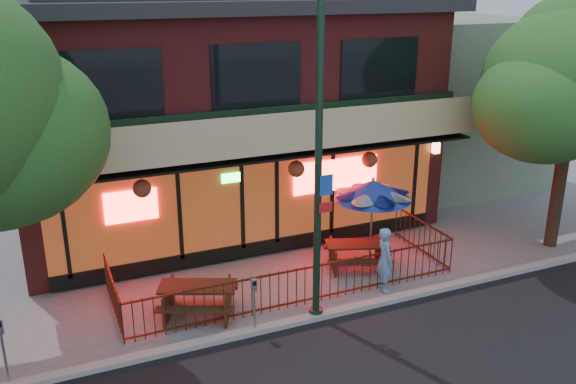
% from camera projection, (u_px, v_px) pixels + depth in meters
% --- Properties ---
extents(ground, '(80.00, 80.00, 0.00)m').
position_uv_depth(ground, '(308.00, 308.00, 14.26)').
color(ground, gray).
rests_on(ground, ground).
extents(curb, '(80.00, 0.25, 0.12)m').
position_uv_depth(curb, '(318.00, 316.00, 13.81)').
color(curb, '#999993').
rests_on(curb, ground).
extents(restaurant_building, '(12.96, 9.49, 8.05)m').
position_uv_depth(restaurant_building, '(213.00, 87.00, 19.08)').
color(restaurant_building, maroon).
rests_on(restaurant_building, ground).
extents(neighbor_building, '(6.00, 7.00, 6.00)m').
position_uv_depth(neighbor_building, '(436.00, 98.00, 23.34)').
color(neighbor_building, slate).
rests_on(neighbor_building, ground).
extents(patio_fence, '(8.44, 2.62, 1.00)m').
position_uv_depth(patio_fence, '(300.00, 275.00, 14.49)').
color(patio_fence, '#471B0F').
rests_on(patio_fence, ground).
extents(street_light, '(0.43, 0.32, 7.00)m').
position_uv_depth(street_light, '(318.00, 186.00, 12.88)').
color(street_light, black).
rests_on(street_light, ground).
extents(street_tree_right, '(4.80, 4.80, 7.02)m').
position_uv_depth(street_tree_right, '(575.00, 72.00, 16.17)').
color(street_tree_right, '#2F2017').
rests_on(street_tree_right, ground).
extents(picnic_table_left, '(2.12, 1.91, 0.74)m').
position_uv_depth(picnic_table_left, '(198.00, 295.00, 13.86)').
color(picnic_table_left, '#3B2315').
rests_on(picnic_table_left, ground).
extents(picnic_table_right, '(1.97, 1.74, 0.70)m').
position_uv_depth(picnic_table_right, '(357.00, 251.00, 16.17)').
color(picnic_table_right, '#392014').
rests_on(picnic_table_right, ground).
extents(patio_umbrella, '(2.06, 2.06, 2.35)m').
position_uv_depth(patio_umbrella, '(373.00, 190.00, 16.18)').
color(patio_umbrella, gray).
rests_on(patio_umbrella, ground).
extents(pedestrian, '(0.47, 0.65, 1.65)m').
position_uv_depth(pedestrian, '(385.00, 259.00, 14.87)').
color(pedestrian, '#6192C2').
rests_on(pedestrian, ground).
extents(parking_meter_near, '(0.12, 0.11, 1.29)m').
position_uv_depth(parking_meter_near, '(254.00, 297.00, 12.99)').
color(parking_meter_near, gray).
rests_on(parking_meter_near, ground).
extents(parking_meter_far, '(0.13, 0.12, 1.46)m').
position_uv_depth(parking_meter_far, '(2.00, 342.00, 11.17)').
color(parking_meter_far, '#9A9DA3').
rests_on(parking_meter_far, ground).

